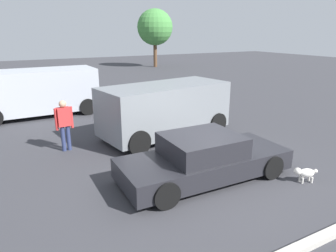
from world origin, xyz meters
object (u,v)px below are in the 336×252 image
object	(u,v)px
van_white	(38,91)
suv_dark	(165,108)
pedestrian	(64,121)
sedan_foreground	(204,159)
dog	(305,173)

from	to	relation	value
van_white	suv_dark	xyz separation A→B (m)	(3.67, -5.37, -0.08)
suv_dark	pedestrian	distance (m)	3.52
sedan_foreground	dog	distance (m)	2.61
pedestrian	dog	bearing A→B (deg)	-140.58
dog	van_white	xyz separation A→B (m)	(-5.08, 10.34, 0.87)
sedan_foreground	suv_dark	xyz separation A→B (m)	(0.74, 3.52, 0.50)
dog	van_white	bearing A→B (deg)	-43.58
dog	suv_dark	distance (m)	5.22
dog	van_white	distance (m)	11.55
sedan_foreground	pedestrian	size ratio (longest dim) A/B	2.74
van_white	suv_dark	world-z (taller)	van_white
sedan_foreground	van_white	distance (m)	9.38
van_white	suv_dark	distance (m)	6.51
van_white	pedestrian	world-z (taller)	van_white
suv_dark	van_white	bearing A→B (deg)	115.67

